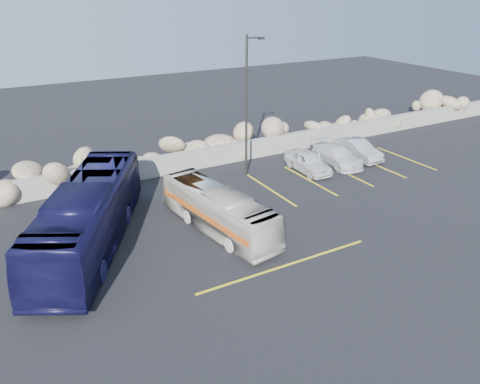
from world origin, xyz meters
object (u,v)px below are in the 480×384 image
vintage_bus (218,210)px  car_a (308,162)px  car_b (358,149)px  lamppost (247,104)px  tour_coach (89,216)px  car_c (337,155)px

vintage_bus → car_a: size_ratio=2.01×
vintage_bus → car_b: (12.30, 4.28, -0.40)m
lamppost → tour_coach: bearing=-158.8°
tour_coach → car_b: size_ratio=2.77×
tour_coach → car_c: size_ratio=2.56×
vintage_bus → car_a: 9.06m
tour_coach → lamppost: bearing=49.4°
car_b → car_c: (-1.87, -0.19, -0.03)m
car_a → car_c: bearing=4.0°
car_a → vintage_bus: bearing=-151.5°
lamppost → car_b: lamppost is taller
car_a → tour_coach: bearing=-166.9°
tour_coach → car_a: 13.78m
tour_coach → car_c: bearing=37.9°
vintage_bus → car_b: vintage_bus is taller
car_c → lamppost: bearing=173.8°
vintage_bus → tour_coach: bearing=156.9°
vintage_bus → car_b: 13.03m
lamppost → car_a: 5.26m
lamppost → car_b: (7.74, -0.97, -3.68)m
car_b → tour_coach: bearing=-169.2°
car_a → car_c: (2.32, 0.07, -0.03)m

